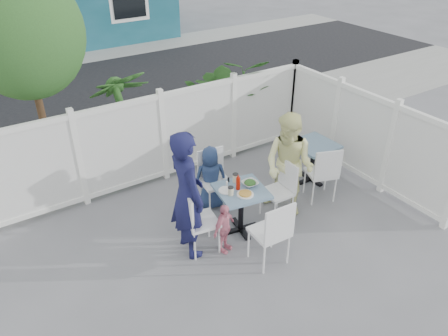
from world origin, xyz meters
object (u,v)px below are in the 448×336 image
chair_back (214,175)px  chair_near (273,230)px  chair_left (196,217)px  toddler (224,229)px  man (187,195)px  main_table (241,199)px  chair_right (282,186)px  spare_table (314,152)px  woman (289,166)px  boy (211,178)px

chair_back → chair_near: chair_near is taller
chair_back → chair_left: bearing=52.9°
chair_left → toddler: 0.43m
chair_near → man: size_ratio=0.55×
main_table → chair_right: (0.74, -0.02, -0.02)m
spare_table → toddler: bearing=-162.7°
man → main_table: bearing=-90.1°
woman → toddler: bearing=-100.6°
man → woman: 1.75m
chair_back → chair_near: 1.62m
main_table → chair_left: size_ratio=0.81×
woman → toddler: (-1.35, -0.27, -0.45)m
chair_right → chair_back: chair_back is taller
man → chair_right: bearing=-89.3°
main_table → woman: woman is taller
chair_left → chair_right: size_ratio=1.06×
boy → toddler: (-0.42, -1.03, -0.14)m
chair_back → boy: (-0.06, -0.00, -0.04)m
main_table → chair_right: chair_right is taller
chair_left → chair_right: bearing=98.7°
main_table → chair_near: chair_near is taller
main_table → boy: size_ratio=0.75×
main_table → boy: 0.79m
main_table → man: man is taller
toddler → woman: bearing=-11.7°
chair_back → man: bearing=47.7°
chair_left → toddler: (0.32, -0.22, -0.19)m
main_table → toddler: 0.55m
chair_left → boy: (0.74, 0.81, -0.04)m
boy → woman: bearing=162.9°
chair_left → chair_near: (0.71, -0.80, 0.02)m
chair_near → boy: boy is taller
chair_left → chair_back: (0.79, 0.81, -0.00)m
main_table → chair_near: (-0.06, -0.83, 0.03)m
chair_back → boy: size_ratio=0.92×
main_table → chair_back: (0.02, 0.79, 0.00)m
chair_back → woman: bearing=146.2°
chair_back → toddler: bearing=72.6°
main_table → spare_table: (1.86, 0.48, -0.00)m
chair_right → man: bearing=88.4°
chair_left → chair_back: 1.13m
spare_table → chair_back: chair_back is taller
chair_near → woman: woman is taller
spare_table → chair_near: size_ratio=0.72×
man → boy: 1.17m
main_table → woman: 0.93m
chair_near → spare_table: bearing=36.7°
main_table → chair_near: 0.83m
boy → man: bearing=64.5°
chair_right → toddler: (-1.20, -0.22, -0.16)m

